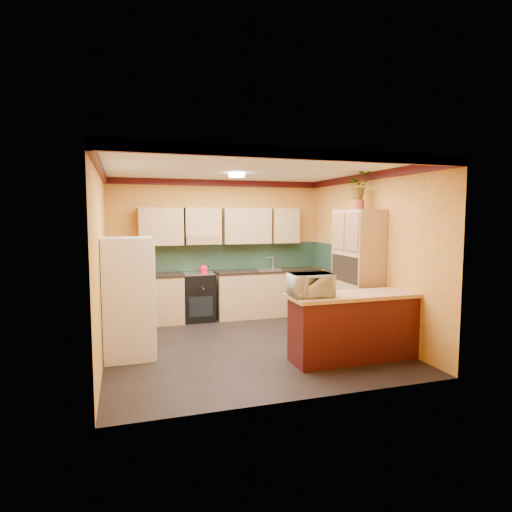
{
  "coord_description": "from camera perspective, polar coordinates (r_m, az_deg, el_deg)",
  "views": [
    {
      "loc": [
        -1.8,
        -6.23,
        2.0
      ],
      "look_at": [
        0.29,
        0.45,
        1.34
      ],
      "focal_mm": 30.0,
      "sensor_mm": 36.0,
      "label": 1
    }
  ],
  "objects": [
    {
      "name": "base_cabinets_back",
      "position": [
        8.42,
        -3.48,
        -5.3
      ],
      "size": [
        3.65,
        0.6,
        0.88
      ],
      "primitive_type": "cube",
      "color": "tan",
      "rests_on": "ground"
    },
    {
      "name": "fern_pot",
      "position": [
        7.17,
        13.37,
        6.69
      ],
      "size": [
        0.22,
        0.22,
        0.16
      ],
      "primitive_type": "cylinder",
      "color": "#A94829",
      "rests_on": "pantry"
    },
    {
      "name": "stove",
      "position": [
        8.29,
        -7.7,
        -5.39
      ],
      "size": [
        0.58,
        0.58,
        0.91
      ],
      "primitive_type": "cube",
      "color": "black",
      "rests_on": "ground"
    },
    {
      "name": "base_cabinets_right",
      "position": [
        8.18,
        9.17,
        -5.67
      ],
      "size": [
        0.6,
        0.8,
        0.88
      ],
      "primitive_type": "cube",
      "color": "tan",
      "rests_on": "ground"
    },
    {
      "name": "fern",
      "position": [
        7.19,
        13.42,
        9.1
      ],
      "size": [
        0.46,
        0.41,
        0.45
      ],
      "primitive_type": "imported",
      "rotation": [
        0.0,
        0.0,
        -0.18
      ],
      "color": "tan",
      "rests_on": "fern_pot"
    },
    {
      "name": "countertop_back",
      "position": [
        8.35,
        -3.5,
        -2.19
      ],
      "size": [
        3.65,
        0.62,
        0.04
      ],
      "primitive_type": "cube",
      "color": "black",
      "rests_on": "base_cabinets_back"
    },
    {
      "name": "kettle",
      "position": [
        8.18,
        -6.99,
        -1.67
      ],
      "size": [
        0.22,
        0.22,
        0.18
      ],
      "primitive_type": null,
      "rotation": [
        0.0,
        0.0,
        0.33
      ],
      "color": "red",
      "rests_on": "stove"
    },
    {
      "name": "breakfast_bar",
      "position": [
        6.18,
        13.05,
        -9.38
      ],
      "size": [
        1.8,
        0.55,
        0.88
      ],
      "primitive_type": "cube",
      "color": "#4B1511",
      "rests_on": "ground"
    },
    {
      "name": "room_shell",
      "position": [
        6.77,
        -1.72,
        6.14
      ],
      "size": [
        4.24,
        4.24,
        2.72
      ],
      "color": "black",
      "rests_on": "ground"
    },
    {
      "name": "sink",
      "position": [
        8.56,
        1.55,
        -1.76
      ],
      "size": [
        0.48,
        0.4,
        0.03
      ],
      "primitive_type": "cube",
      "color": "silver",
      "rests_on": "countertop_back"
    },
    {
      "name": "countertop_right",
      "position": [
        8.11,
        9.22,
        -2.48
      ],
      "size": [
        0.62,
        0.8,
        0.04
      ],
      "primitive_type": "cube",
      "color": "black",
      "rests_on": "base_cabinets_right"
    },
    {
      "name": "bar_top",
      "position": [
        6.07,
        13.14,
        -5.13
      ],
      "size": [
        1.9,
        0.65,
        0.05
      ],
      "primitive_type": "cube",
      "color": "tan",
      "rests_on": "breakfast_bar"
    },
    {
      "name": "pantry",
      "position": [
        7.19,
        13.38,
        -2.35
      ],
      "size": [
        0.48,
        0.9,
        2.1
      ],
      "primitive_type": "cube",
      "color": "tan",
      "rests_on": "ground"
    },
    {
      "name": "fridge",
      "position": [
        6.28,
        -16.65,
        -5.38
      ],
      "size": [
        0.68,
        0.66,
        1.7
      ],
      "primitive_type": "cube",
      "color": "white",
      "rests_on": "ground"
    },
    {
      "name": "microwave",
      "position": [
        5.73,
        7.31,
        -3.84
      ],
      "size": [
        0.56,
        0.39,
        0.31
      ],
      "primitive_type": "imported",
      "rotation": [
        0.0,
        0.0,
        -0.02
      ],
      "color": "white",
      "rests_on": "bar_top"
    }
  ]
}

